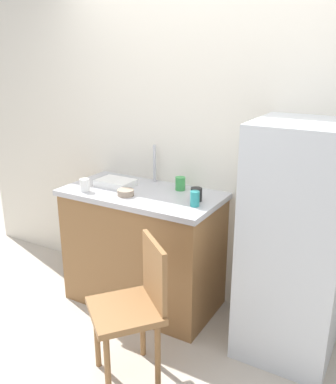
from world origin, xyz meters
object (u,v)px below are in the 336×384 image
(chair, at_px, (135,304))
(cup_black, at_px, (196,194))
(dish_tray, at_px, (116,183))
(refrigerator, at_px, (295,244))
(cup_teal, at_px, (195,199))
(cup_white, at_px, (85,185))
(cup_green, at_px, (180,184))
(terracotta_bowl, at_px, (126,193))

(chair, xyz_separation_m, cup_black, (0.03, 0.73, 0.48))
(dish_tray, bearing_deg, cup_black, 0.61)
(chair, distance_m, cup_black, 0.87)
(refrigerator, bearing_deg, cup_teal, -172.19)
(cup_white, xyz_separation_m, cup_green, (0.60, 0.38, 0.00))
(dish_tray, height_order, cup_white, cup_white)
(dish_tray, distance_m, terracotta_bowl, 0.25)
(terracotta_bowl, bearing_deg, cup_black, 17.60)
(refrigerator, xyz_separation_m, cup_black, (-0.70, 0.01, 0.21))
(cup_green, height_order, cup_black, cup_green)
(refrigerator, xyz_separation_m, chair, (-0.74, -0.72, -0.27))
(cup_white, height_order, cup_teal, cup_teal)
(refrigerator, relative_size, dish_tray, 5.51)
(terracotta_bowl, height_order, cup_black, cup_black)
(cup_black, bearing_deg, refrigerator, -0.85)
(cup_green, xyz_separation_m, cup_teal, (0.25, -0.26, 0.00))
(dish_tray, bearing_deg, cup_teal, -7.33)
(cup_white, relative_size, cup_green, 0.94)
(refrigerator, distance_m, cup_white, 1.54)
(chair, distance_m, dish_tray, 1.08)
(refrigerator, height_order, chair, refrigerator)
(dish_tray, xyz_separation_m, cup_white, (-0.12, -0.22, 0.02))
(refrigerator, xyz_separation_m, terracotta_bowl, (-1.19, -0.15, 0.18))
(refrigerator, relative_size, cup_green, 15.32)
(cup_green, xyz_separation_m, cup_black, (0.21, -0.16, -0.00))
(terracotta_bowl, distance_m, cup_green, 0.42)
(chair, bearing_deg, cup_white, -173.34)
(cup_black, bearing_deg, chair, -92.74)
(cup_white, bearing_deg, refrigerator, 8.07)
(chair, height_order, dish_tray, dish_tray)
(terracotta_bowl, height_order, cup_green, cup_green)
(refrigerator, distance_m, dish_tray, 1.41)
(chair, relative_size, cup_green, 8.84)
(terracotta_bowl, bearing_deg, refrigerator, 6.95)
(cup_white, xyz_separation_m, cup_black, (0.81, 0.23, -0.00))
(terracotta_bowl, xyz_separation_m, cup_green, (0.28, 0.31, 0.03))
(chair, relative_size, terracotta_bowl, 7.38)
(chair, height_order, cup_black, cup_black)
(chair, xyz_separation_m, cup_green, (-0.18, 0.88, 0.48))
(terracotta_bowl, relative_size, cup_white, 1.27)
(cup_black, xyz_separation_m, cup_teal, (0.04, -0.10, 0.01))
(chair, height_order, cup_teal, cup_teal)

